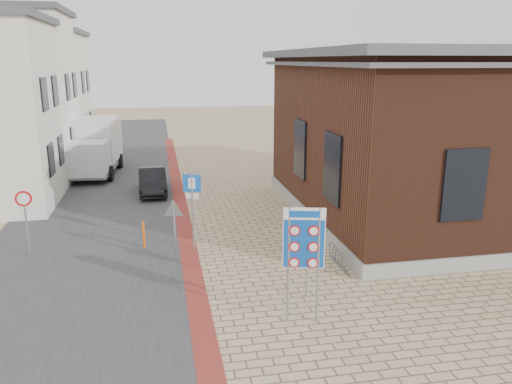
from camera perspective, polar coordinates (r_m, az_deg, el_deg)
name	(u,v)px	position (r m, az deg, el deg)	size (l,w,h in m)	color
ground	(274,305)	(13.78, 2.03, -12.76)	(120.00, 120.00, 0.00)	tan
road_strip	(110,183)	(27.76, -16.35, 0.94)	(7.00, 60.00, 0.02)	#38383A
curb_strip	(181,206)	(22.80, -8.62, -1.56)	(0.60, 40.00, 0.02)	maroon
brick_building	(446,132)	(22.46, 20.87, 6.46)	(13.00, 13.00, 6.80)	gray
townhouse_mid	(5,95)	(31.03, -26.80, 9.92)	(7.40, 6.40, 9.10)	white
townhouse_far	(31,95)	(36.87, -24.30, 10.09)	(7.40, 6.40, 8.30)	white
bike_rack	(339,258)	(16.30, 9.44, -7.42)	(0.08, 1.80, 0.60)	slate
sedan	(152,181)	(25.13, -11.75, 1.24)	(1.30, 3.72, 1.23)	black
box_truck	(94,147)	(30.05, -18.05, 4.94)	(2.89, 6.10, 3.10)	slate
border_sign	(304,241)	(12.15, 5.49, -5.57)	(1.00, 0.29, 2.99)	gray
essen_sign	(308,239)	(13.59, 5.93, -5.32)	(0.69, 0.07, 2.57)	gray
parking_sign	(192,197)	(17.01, -7.29, -0.54)	(0.59, 0.23, 2.76)	gray
yield_sign	(174,216)	(16.12, -9.36, -2.72)	(0.74, 0.21, 2.09)	gray
speed_sign	(25,213)	(18.21, -24.88, -2.16)	(0.53, 0.10, 2.24)	gray
bollard	(144,235)	(17.89, -12.71, -4.77)	(0.09, 0.09, 0.98)	#F25C0C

